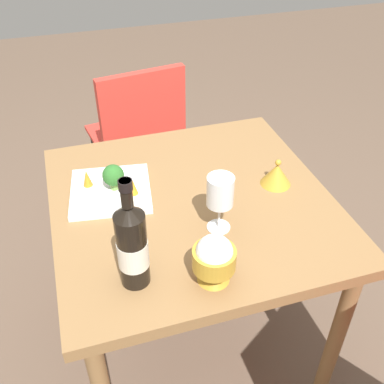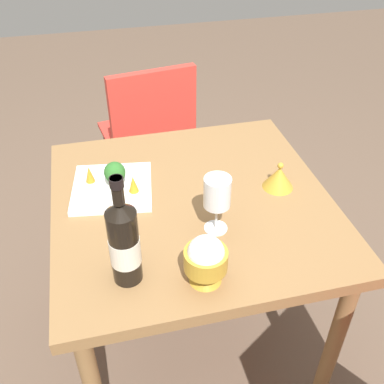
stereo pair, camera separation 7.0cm
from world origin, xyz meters
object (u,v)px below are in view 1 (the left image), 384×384
Objects in this scene: wine_glass at (220,193)px; rice_bowl at (214,259)px; carrot_garnish_right at (133,186)px; wine_bottle at (132,245)px; broccoli_floret at (113,176)px; chair_by_wall at (140,130)px; carrot_garnish_left at (87,178)px; serving_plate at (111,191)px; rice_bowl_lid at (276,174)px.

rice_bowl is at bearing -113.78° from wine_glass.
wine_glass reaches higher than carrot_garnish_right.
carrot_garnish_right is (0.06, 0.34, -0.08)m from wine_bottle.
wine_bottle is 0.38m from broccoli_floret.
rice_bowl reaches higher than carrot_garnish_right.
wine_glass is 0.37m from broccoli_floret.
wine_glass reaches higher than broccoli_floret.
chair_by_wall is 1.16m from wine_bottle.
wine_bottle is 0.43m from carrot_garnish_left.
serving_plate is 5.04× the size of carrot_garnish_right.
rice_bowl reaches higher than serving_plate.
wine_bottle reaches higher than carrot_garnish_right.
wine_glass is 0.31m from rice_bowl_lid.
chair_by_wall is 4.75× the size of wine_glass.
wine_glass is 1.79× the size of rice_bowl_lid.
rice_bowl is (-0.08, -0.18, -0.05)m from wine_glass.
wine_bottle is 1.11× the size of serving_plate.
chair_by_wall is at bearing 78.31° from wine_bottle.
wine_glass is at bearing -149.19° from rice_bowl_lid.
broccoli_floret reaches higher than rice_bowl_lid.
wine_glass reaches higher than chair_by_wall.
carrot_garnish_left is at bearing 138.70° from wine_glass.
chair_by_wall reaches higher than rice_bowl_lid.
rice_bowl_lid reaches higher than carrot_garnish_left.
wine_bottle is at bearing -91.53° from broccoli_floret.
serving_plate is at bearing -31.61° from carrot_garnish_left.
wine_glass is at bearing 66.22° from rice_bowl.
wine_glass is at bearing 24.75° from wine_bottle.
rice_bowl is (-0.03, -1.14, 0.27)m from chair_by_wall.
broccoli_floret is at bearing 88.47° from wine_bottle.
rice_bowl is 0.47m from broccoli_floret.
chair_by_wall is at bearing 77.69° from carrot_garnish_right.
rice_bowl is at bearing -135.09° from rice_bowl_lid.
carrot_garnish_right is at bearing -111.04° from chair_by_wall.
carrot_garnish_left is at bearing 146.82° from carrot_garnish_right.
wine_glass is (0.27, 0.12, 0.01)m from wine_bottle.
wine_bottle is 0.40m from serving_plate.
broccoli_floret is 1.52× the size of carrot_garnish_right.
broccoli_floret reaches higher than serving_plate.
carrot_garnish_right reaches higher than serving_plate.
carrot_garnish_left is (-0.26, 0.48, -0.03)m from rice_bowl.
serving_plate is 5.02× the size of carrot_garnish_left.
carrot_garnish_left is (-0.08, 0.04, -0.02)m from broccoli_floret.
wine_bottle reaches higher than wine_glass.
rice_bowl is at bearing -66.04° from serving_plate.
serving_plate is 3.30× the size of broccoli_floret.
wine_glass is at bearing -44.50° from broccoli_floret.
carrot_garnish_right is at bearing 172.29° from rice_bowl_lid.
rice_bowl is at bearing -67.48° from broccoli_floret.
wine_bottle is 0.20m from rice_bowl.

